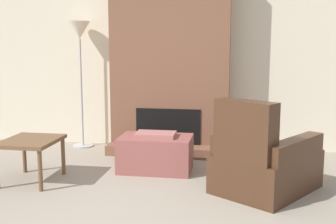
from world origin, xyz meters
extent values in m
cube|color=beige|center=(0.00, 3.03, 1.30)|extent=(7.46, 0.06, 2.60)
cube|color=brown|center=(0.00, 2.79, 1.30)|extent=(1.63, 0.42, 2.60)
cube|color=brown|center=(0.00, 2.44, 0.07)|extent=(1.63, 0.29, 0.13)
cube|color=black|center=(0.00, 2.58, 0.38)|extent=(0.89, 0.02, 0.49)
cube|color=#8C4C47|center=(-0.01, 1.76, 0.21)|extent=(0.85, 0.54, 0.41)
cube|color=#A56660|center=(-0.01, 1.76, 0.44)|extent=(0.47, 0.30, 0.05)
cube|color=#422819|center=(1.24, 1.28, 0.20)|extent=(1.20, 1.27, 0.40)
cube|color=#422819|center=(1.01, 0.94, 0.48)|extent=(0.61, 0.50, 0.97)
cube|color=#422819|center=(1.49, 1.11, 0.29)|extent=(0.65, 0.85, 0.58)
cube|color=#422819|center=(1.00, 1.45, 0.29)|extent=(0.65, 0.85, 0.58)
cube|color=brown|center=(-1.28, 1.15, 0.45)|extent=(0.56, 0.66, 0.04)
cylinder|color=brown|center=(-1.03, 0.86, 0.22)|extent=(0.04, 0.04, 0.43)
cylinder|color=brown|center=(-1.52, 1.44, 0.22)|extent=(0.04, 0.04, 0.43)
cylinder|color=brown|center=(-1.03, 1.44, 0.22)|extent=(0.04, 0.04, 0.43)
cylinder|color=#ADADB2|center=(-1.31, 2.77, 0.01)|extent=(0.30, 0.30, 0.02)
cylinder|color=#ADADB2|center=(-1.31, 2.77, 0.79)|extent=(0.03, 0.03, 1.55)
cone|color=silver|center=(-1.31, 2.77, 1.69)|extent=(0.31, 0.31, 0.25)
camera|label=1|loc=(0.93, -3.00, 1.49)|focal=45.00mm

